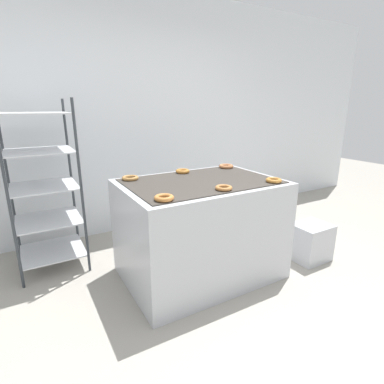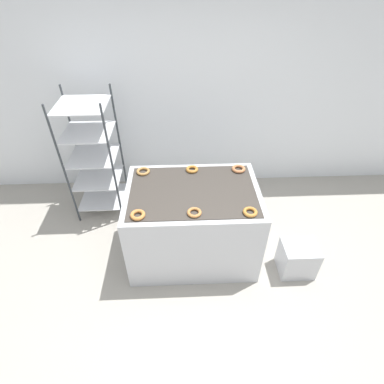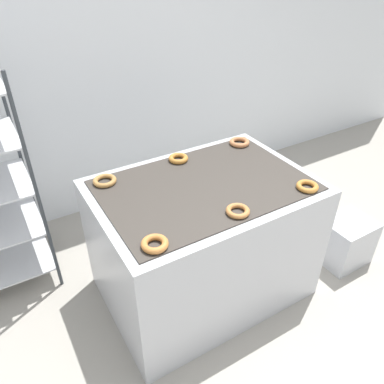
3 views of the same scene
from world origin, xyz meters
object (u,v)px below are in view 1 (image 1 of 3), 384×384
(glaze_bin, at_px, (310,242))
(donut_far_center, at_px, (183,171))
(donut_near_center, at_px, (224,188))
(donut_far_right, at_px, (226,166))
(baking_rack_cart, at_px, (44,187))
(donut_near_left, at_px, (164,198))
(fryer_machine, at_px, (200,229))
(donut_near_right, at_px, (274,180))
(donut_far_left, at_px, (130,178))

(glaze_bin, distance_m, donut_far_center, 1.48)
(donut_near_center, distance_m, donut_far_right, 0.84)
(donut_far_right, bearing_deg, donut_near_center, -127.49)
(baking_rack_cart, distance_m, donut_near_left, 1.36)
(fryer_machine, bearing_deg, donut_near_right, -34.91)
(baking_rack_cart, relative_size, donut_far_center, 11.90)
(baking_rack_cart, xyz_separation_m, donut_near_center, (1.17, -1.17, 0.11))
(glaze_bin, bearing_deg, donut_far_right, 132.12)
(baking_rack_cart, height_order, donut_near_left, baking_rack_cart)
(donut_near_center, bearing_deg, glaze_bin, 0.48)
(glaze_bin, height_order, donut_near_left, donut_near_left)
(glaze_bin, distance_m, donut_near_right, 0.94)
(baking_rack_cart, relative_size, donut_near_center, 11.95)
(glaze_bin, xyz_separation_m, donut_far_right, (-0.59, 0.66, 0.72))
(donut_far_center, bearing_deg, fryer_machine, -91.51)
(donut_near_left, xyz_separation_m, donut_near_right, (1.01, -0.00, -0.00))
(donut_near_left, distance_m, donut_far_center, 0.86)
(donut_near_left, distance_m, donut_near_right, 1.01)
(fryer_machine, distance_m, donut_near_center, 0.57)
(fryer_machine, xyz_separation_m, donut_far_right, (0.51, 0.33, 0.46))
(donut_near_left, bearing_deg, fryer_machine, 34.43)
(glaze_bin, distance_m, donut_far_right, 1.14)
(fryer_machine, distance_m, donut_far_right, 0.77)
(fryer_machine, bearing_deg, donut_far_center, 88.49)
(donut_near_center, height_order, donut_far_right, donut_far_right)
(donut_far_right, bearing_deg, donut_far_left, -179.95)
(baking_rack_cart, bearing_deg, donut_near_center, -45.12)
(glaze_bin, relative_size, donut_far_right, 2.56)
(donut_near_left, relative_size, donut_far_center, 1.03)
(donut_near_right, relative_size, donut_far_center, 1.00)
(baking_rack_cart, height_order, glaze_bin, baking_rack_cart)
(baking_rack_cart, relative_size, donut_near_right, 11.95)
(baking_rack_cart, bearing_deg, donut_near_right, -35.38)
(donut_far_left, bearing_deg, baking_rack_cart, 142.30)
(baking_rack_cart, xyz_separation_m, donut_near_right, (1.67, -1.19, 0.11))
(glaze_bin, height_order, donut_far_right, donut_far_right)
(donut_near_right, bearing_deg, donut_far_center, 125.35)
(donut_far_right, bearing_deg, baking_rack_cart, 163.31)
(donut_near_center, bearing_deg, fryer_machine, 89.79)
(fryer_machine, xyz_separation_m, donut_near_center, (-0.00, -0.34, 0.46))
(fryer_machine, bearing_deg, donut_far_left, 147.26)
(donut_far_right, bearing_deg, glaze_bin, -47.88)
(donut_near_left, relative_size, donut_near_right, 1.03)
(donut_far_left, bearing_deg, donut_near_left, -89.29)
(donut_near_left, relative_size, donut_far_right, 0.93)
(donut_near_center, relative_size, donut_near_right, 1.00)
(donut_far_center, relative_size, donut_far_right, 0.90)
(glaze_bin, relative_size, donut_far_center, 2.83)
(baking_rack_cart, xyz_separation_m, donut_far_right, (1.68, -0.50, 0.11))
(donut_far_left, distance_m, donut_far_right, 1.03)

